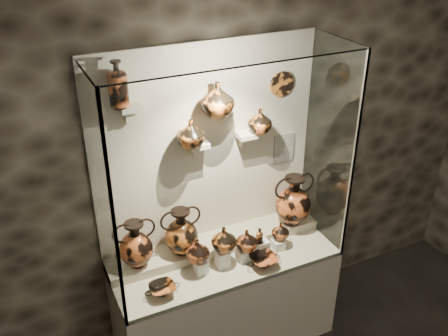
{
  "coord_description": "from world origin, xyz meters",
  "views": [
    {
      "loc": [
        -1.28,
        -0.48,
        3.2
      ],
      "look_at": [
        0.02,
        2.26,
        1.57
      ],
      "focal_mm": 40.0,
      "sensor_mm": 36.0,
      "label": 1
    }
  ],
  "objects_px": {
    "jug_a": "(197,250)",
    "kylix_right": "(263,260)",
    "ovoid_vase_a": "(191,134)",
    "ovoid_vase_c": "(260,121)",
    "jug_e": "(280,231)",
    "jug_b": "(224,239)",
    "lekythos_small": "(259,235)",
    "kylix_left": "(162,289)",
    "ovoid_vase_b": "(217,99)",
    "jug_c": "(246,240)",
    "lekythos_tall": "(117,82)",
    "amphora_left": "(136,244)",
    "amphora_right": "(293,200)",
    "amphora_mid": "(181,231)"
  },
  "relations": [
    {
      "from": "jug_a",
      "to": "kylix_right",
      "type": "distance_m",
      "value": 0.5
    },
    {
      "from": "ovoid_vase_a",
      "to": "ovoid_vase_c",
      "type": "height_order",
      "value": "ovoid_vase_a"
    },
    {
      "from": "jug_e",
      "to": "jug_b",
      "type": "bearing_deg",
      "value": 170.73
    },
    {
      "from": "lekythos_small",
      "to": "kylix_left",
      "type": "bearing_deg",
      "value": -156.88
    },
    {
      "from": "kylix_left",
      "to": "ovoid_vase_b",
      "type": "relative_size",
      "value": 0.98
    },
    {
      "from": "jug_c",
      "to": "kylix_left",
      "type": "xyz_separation_m",
      "value": [
        -0.69,
        -0.09,
        -0.13
      ]
    },
    {
      "from": "kylix_right",
      "to": "lekythos_tall",
      "type": "height_order",
      "value": "lekythos_tall"
    },
    {
      "from": "jug_b",
      "to": "lekythos_small",
      "type": "relative_size",
      "value": 1.32
    },
    {
      "from": "jug_a",
      "to": "lekythos_small",
      "type": "distance_m",
      "value": 0.48
    },
    {
      "from": "jug_c",
      "to": "lekythos_tall",
      "type": "bearing_deg",
      "value": 143.26
    },
    {
      "from": "amphora_left",
      "to": "ovoid_vase_c",
      "type": "xyz_separation_m",
      "value": [
        1.0,
        0.06,
        0.73
      ]
    },
    {
      "from": "jug_c",
      "to": "kylix_right",
      "type": "bearing_deg",
      "value": -73.66
    },
    {
      "from": "amphora_right",
      "to": "kylix_right",
      "type": "xyz_separation_m",
      "value": [
        -0.43,
        -0.3,
        -0.23
      ]
    },
    {
      "from": "lekythos_small",
      "to": "ovoid_vase_a",
      "type": "bearing_deg",
      "value": 164.8
    },
    {
      "from": "amphora_right",
      "to": "ovoid_vase_a",
      "type": "xyz_separation_m",
      "value": [
        -0.82,
        0.07,
        0.71
      ]
    },
    {
      "from": "lekythos_small",
      "to": "jug_a",
      "type": "bearing_deg",
      "value": -166.51
    },
    {
      "from": "kylix_left",
      "to": "ovoid_vase_a",
      "type": "xyz_separation_m",
      "value": [
        0.38,
        0.34,
        0.94
      ]
    },
    {
      "from": "amphora_left",
      "to": "jug_e",
      "type": "height_order",
      "value": "amphora_left"
    },
    {
      "from": "jug_a",
      "to": "kylix_left",
      "type": "xyz_separation_m",
      "value": [
        -0.31,
        -0.11,
        -0.14
      ]
    },
    {
      "from": "ovoid_vase_c",
      "to": "jug_e",
      "type": "bearing_deg",
      "value": -88.38
    },
    {
      "from": "amphora_mid",
      "to": "ovoid_vase_c",
      "type": "relative_size",
      "value": 2.03
    },
    {
      "from": "jug_c",
      "to": "ovoid_vase_c",
      "type": "relative_size",
      "value": 0.94
    },
    {
      "from": "jug_e",
      "to": "amphora_mid",
      "type": "bearing_deg",
      "value": 157.12
    },
    {
      "from": "amphora_mid",
      "to": "lekythos_tall",
      "type": "bearing_deg",
      "value": -172.19
    },
    {
      "from": "jug_c",
      "to": "kylix_right",
      "type": "relative_size",
      "value": 0.67
    },
    {
      "from": "kylix_left",
      "to": "lekythos_tall",
      "type": "distance_m",
      "value": 1.41
    },
    {
      "from": "jug_b",
      "to": "lekythos_small",
      "type": "distance_m",
      "value": 0.28
    },
    {
      "from": "amphora_mid",
      "to": "amphora_right",
      "type": "height_order",
      "value": "amphora_right"
    },
    {
      "from": "jug_a",
      "to": "lekythos_small",
      "type": "bearing_deg",
      "value": 6.76
    },
    {
      "from": "amphora_mid",
      "to": "kylix_right",
      "type": "relative_size",
      "value": 1.44
    },
    {
      "from": "amphora_left",
      "to": "jug_e",
      "type": "relative_size",
      "value": 2.56
    },
    {
      "from": "amphora_right",
      "to": "jug_a",
      "type": "relative_size",
      "value": 2.34
    },
    {
      "from": "amphora_mid",
      "to": "kylix_left",
      "type": "height_order",
      "value": "amphora_mid"
    },
    {
      "from": "ovoid_vase_b",
      "to": "jug_b",
      "type": "bearing_deg",
      "value": -120.85
    },
    {
      "from": "amphora_left",
      "to": "ovoid_vase_c",
      "type": "distance_m",
      "value": 1.24
    },
    {
      "from": "amphora_left",
      "to": "lekythos_small",
      "type": "relative_size",
      "value": 2.48
    },
    {
      "from": "amphora_left",
      "to": "lekythos_tall",
      "type": "relative_size",
      "value": 1.08
    },
    {
      "from": "amphora_right",
      "to": "jug_b",
      "type": "xyz_separation_m",
      "value": [
        -0.68,
        -0.16,
        -0.06
      ]
    },
    {
      "from": "kylix_left",
      "to": "kylix_right",
      "type": "height_order",
      "value": "kylix_right"
    },
    {
      "from": "kylix_right",
      "to": "lekythos_small",
      "type": "bearing_deg",
      "value": 87.83
    },
    {
      "from": "kylix_right",
      "to": "ovoid_vase_b",
      "type": "distance_m",
      "value": 1.23
    },
    {
      "from": "lekythos_tall",
      "to": "ovoid_vase_c",
      "type": "relative_size",
      "value": 1.83
    },
    {
      "from": "ovoid_vase_b",
      "to": "ovoid_vase_a",
      "type": "bearing_deg",
      "value": 158.1
    },
    {
      "from": "amphora_left",
      "to": "jug_a",
      "type": "relative_size",
      "value": 1.99
    },
    {
      "from": "amphora_mid",
      "to": "ovoid_vase_b",
      "type": "distance_m",
      "value": 1.0
    },
    {
      "from": "ovoid_vase_a",
      "to": "jug_e",
      "type": "bearing_deg",
      "value": -16.97
    },
    {
      "from": "jug_a",
      "to": "jug_c",
      "type": "bearing_deg",
      "value": 6.71
    },
    {
      "from": "jug_e",
      "to": "kylix_left",
      "type": "relative_size",
      "value": 0.61
    },
    {
      "from": "amphora_left",
      "to": "ovoid_vase_c",
      "type": "relative_size",
      "value": 1.98
    },
    {
      "from": "jug_c",
      "to": "amphora_right",
      "type": "bearing_deg",
      "value": 3.13
    }
  ]
}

